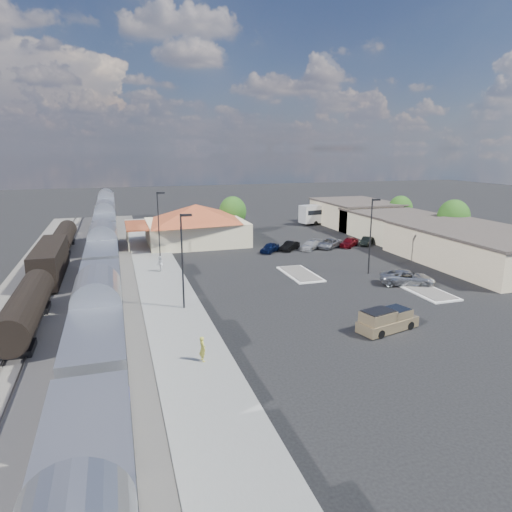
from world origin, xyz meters
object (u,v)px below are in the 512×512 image
object	(u,v)px
station_depot	(196,224)
suv	(407,278)
coach_bus	(327,212)
pickup_truck	(388,320)

from	to	relation	value
station_depot	suv	bearing A→B (deg)	-58.28
coach_bus	suv	bearing A→B (deg)	154.72
suv	coach_bus	bearing A→B (deg)	11.07
station_depot	pickup_truck	size ratio (longest dim) A/B	3.22
pickup_truck	suv	world-z (taller)	pickup_truck
suv	coach_bus	size ratio (longest dim) A/B	0.48
station_depot	coach_bus	world-z (taller)	station_depot
pickup_truck	suv	xyz separation A→B (m)	(9.33, 10.54, -0.07)
pickup_truck	coach_bus	bearing A→B (deg)	-35.41
station_depot	pickup_truck	xyz separation A→B (m)	(8.85, -39.93, -2.25)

